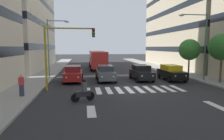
{
  "coord_description": "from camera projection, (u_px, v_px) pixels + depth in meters",
  "views": [
    {
      "loc": [
        4.34,
        16.87,
        3.71
      ],
      "look_at": [
        1.2,
        -5.41,
        1.15
      ],
      "focal_mm": 32.09,
      "sensor_mm": 36.0,
      "label": 1
    }
  ],
  "objects": [
    {
      "name": "crosswalk_markings",
      "position": [
        134.0,
        90.0,
        17.62
      ],
      "size": [
        8.55,
        2.8,
        0.01
      ],
      "color": "silver",
      "rests_on": "ground_plane"
    },
    {
      "name": "building_right_block_0",
      "position": [
        13.0,
        13.0,
        34.07
      ],
      "size": [
        10.44,
        22.88,
        18.88
      ],
      "color": "beige",
      "rests_on": "ground_plane"
    },
    {
      "name": "bus_behind_traffic",
      "position": [
        98.0,
        58.0,
        34.44
      ],
      "size": [
        2.78,
        10.5,
        3.0
      ],
      "color": "red",
      "rests_on": "ground_plane"
    },
    {
      "name": "building_left_block_0",
      "position": [
        193.0,
        4.0,
        37.49
      ],
      "size": [
        10.44,
        24.48,
        23.69
      ],
      "color": "beige",
      "rests_on": "ground_plane"
    },
    {
      "name": "pedestrian_waiting",
      "position": [
        21.0,
        85.0,
        14.55
      ],
      "size": [
        0.36,
        0.24,
        1.63
      ],
      "color": "#2D3347",
      "rests_on": "sidewalk_right"
    },
    {
      "name": "street_lamp_right",
      "position": [
        52.0,
        42.0,
        23.71
      ],
      "size": [
        2.62,
        0.28,
        6.81
      ],
      "color": "#4C6B56",
      "rests_on": "sidewalk_right"
    },
    {
      "name": "street_lamp_left",
      "position": [
        201.0,
        40.0,
        21.16
      ],
      "size": [
        3.2,
        0.28,
        7.07
      ],
      "color": "#4C6B56",
      "rests_on": "sidewalk_left"
    },
    {
      "name": "traffic_light_gantry",
      "position": [
        60.0,
        47.0,
        16.9
      ],
      "size": [
        4.24,
        0.36,
        5.5
      ],
      "color": "#AD991E",
      "rests_on": "ground_plane"
    },
    {
      "name": "street_tree_0",
      "position": [
        222.0,
        47.0,
        19.93
      ],
      "size": [
        2.68,
        2.68,
        4.93
      ],
      "color": "#513823",
      "rests_on": "sidewalk_left"
    },
    {
      "name": "ground_plane",
      "position": [
        134.0,
        90.0,
        17.62
      ],
      "size": [
        180.0,
        180.0,
        0.0
      ],
      "primitive_type": "plane",
      "color": "#262628"
    },
    {
      "name": "car_2",
      "position": [
        106.0,
        73.0,
        22.06
      ],
      "size": [
        2.02,
        4.44,
        1.72
      ],
      "color": "#474C51",
      "rests_on": "ground_plane"
    },
    {
      "name": "lane_arrow_0",
      "position": [
        216.0,
        106.0,
        12.76
      ],
      "size": [
        0.5,
        2.2,
        0.01
      ],
      "primitive_type": "cube",
      "color": "silver",
      "rests_on": "ground_plane"
    },
    {
      "name": "street_tree_1",
      "position": [
        189.0,
        50.0,
        25.81
      ],
      "size": [
        2.72,
        2.72,
        4.61
      ],
      "color": "#513823",
      "rests_on": "sidewalk_left"
    },
    {
      "name": "lane_arrow_1",
      "position": [
        91.0,
        111.0,
        11.66
      ],
      "size": [
        0.5,
        2.2,
        0.01
      ],
      "primitive_type": "cube",
      "color": "silver",
      "rests_on": "ground_plane"
    },
    {
      "name": "sidewalk_right",
      "position": [
        21.0,
        92.0,
        16.31
      ],
      "size": [
        3.05,
        90.0,
        0.15
      ],
      "primitive_type": "cube",
      "color": "gray",
      "rests_on": "ground_plane"
    },
    {
      "name": "motorcycle_with_rider",
      "position": [
        83.0,
        92.0,
        13.77
      ],
      "size": [
        1.62,
        0.7,
        1.57
      ],
      "color": "black",
      "rests_on": "ground_plane"
    },
    {
      "name": "car_0",
      "position": [
        171.0,
        72.0,
        22.54
      ],
      "size": [
        2.02,
        4.44,
        1.72
      ],
      "color": "black",
      "rests_on": "ground_plane"
    },
    {
      "name": "car_3",
      "position": [
        73.0,
        74.0,
        21.61
      ],
      "size": [
        2.02,
        4.44,
        1.72
      ],
      "color": "maroon",
      "rests_on": "ground_plane"
    },
    {
      "name": "car_1",
      "position": [
        141.0,
        72.0,
        22.53
      ],
      "size": [
        2.02,
        4.44,
        1.72
      ],
      "color": "black",
      "rests_on": "ground_plane"
    }
  ]
}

